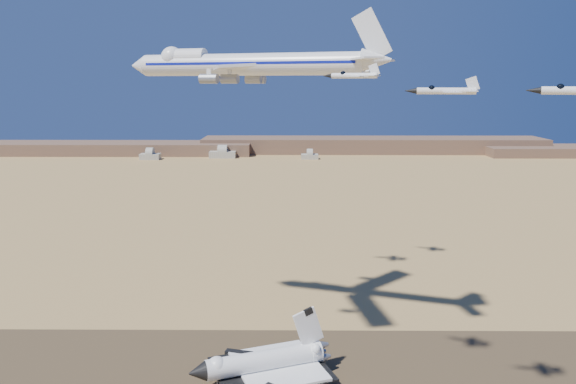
{
  "coord_description": "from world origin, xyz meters",
  "views": [
    {
      "loc": [
        20.36,
        -156.69,
        84.13
      ],
      "look_at": [
        19.06,
        8.0,
        52.23
      ],
      "focal_mm": 35.0,
      "sensor_mm": 36.0,
      "label": 1
    }
  ],
  "objects_px": {
    "chase_jet_d": "(296,66)",
    "carrier_747": "(241,64)",
    "chase_jet_a": "(353,75)",
    "chase_jet_e": "(354,71)",
    "chase_jet_b": "(445,91)",
    "shuttle": "(264,363)"
  },
  "relations": [
    {
      "from": "chase_jet_a",
      "to": "chase_jet_b",
      "type": "relative_size",
      "value": 0.91
    },
    {
      "from": "carrier_747",
      "to": "chase_jet_a",
      "type": "distance_m",
      "value": 52.45
    },
    {
      "from": "shuttle",
      "to": "chase_jet_e",
      "type": "relative_size",
      "value": 2.85
    },
    {
      "from": "chase_jet_a",
      "to": "chase_jet_d",
      "type": "bearing_deg",
      "value": 124.15
    },
    {
      "from": "carrier_747",
      "to": "chase_jet_a",
      "type": "bearing_deg",
      "value": -37.11
    },
    {
      "from": "shuttle",
      "to": "chase_jet_b",
      "type": "height_order",
      "value": "chase_jet_b"
    },
    {
      "from": "chase_jet_a",
      "to": "chase_jet_d",
      "type": "distance_m",
      "value": 89.32
    },
    {
      "from": "shuttle",
      "to": "carrier_747",
      "type": "distance_m",
      "value": 89.57
    },
    {
      "from": "chase_jet_d",
      "to": "chase_jet_e",
      "type": "bearing_deg",
      "value": 49.25
    },
    {
      "from": "chase_jet_b",
      "to": "chase_jet_a",
      "type": "bearing_deg",
      "value": 145.24
    },
    {
      "from": "shuttle",
      "to": "carrier_747",
      "type": "relative_size",
      "value": 0.5
    },
    {
      "from": "shuttle",
      "to": "chase_jet_d",
      "type": "relative_size",
      "value": 2.65
    },
    {
      "from": "chase_jet_e",
      "to": "chase_jet_b",
      "type": "bearing_deg",
      "value": -64.63
    },
    {
      "from": "chase_jet_a",
      "to": "chase_jet_e",
      "type": "bearing_deg",
      "value": 109.59
    },
    {
      "from": "chase_jet_d",
      "to": "chase_jet_e",
      "type": "relative_size",
      "value": 1.08
    },
    {
      "from": "chase_jet_d",
      "to": "carrier_747",
      "type": "bearing_deg",
      "value": -96.43
    },
    {
      "from": "chase_jet_e",
      "to": "chase_jet_d",
      "type": "bearing_deg",
      "value": -122.4
    },
    {
      "from": "carrier_747",
      "to": "chase_jet_d",
      "type": "distance_m",
      "value": 48.78
    },
    {
      "from": "chase_jet_d",
      "to": "chase_jet_a",
      "type": "bearing_deg",
      "value": -67.29
    },
    {
      "from": "shuttle",
      "to": "carrier_747",
      "type": "height_order",
      "value": "carrier_747"
    },
    {
      "from": "chase_jet_d",
      "to": "chase_jet_e",
      "type": "height_order",
      "value": "chase_jet_d"
    },
    {
      "from": "shuttle",
      "to": "chase_jet_d",
      "type": "height_order",
      "value": "chase_jet_d"
    }
  ]
}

